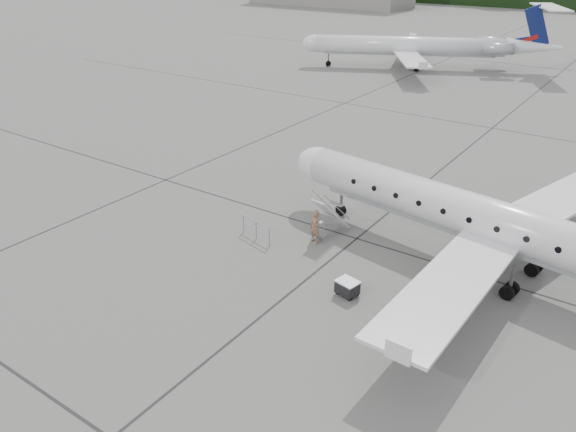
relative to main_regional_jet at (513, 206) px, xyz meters
The scene contains 7 objects.
ground 6.83m from the main_regional_jet, 111.97° to the right, with size 320.00×320.00×0.00m, color slate.
main_regional_jet is the anchor object (origin of this frame).
airstair 9.17m from the main_regional_jet, behind, with size 0.85×2.27×2.30m, color silver, non-canonical shape.
passenger 9.63m from the main_regional_jet, 166.80° to the right, with size 0.66×0.44×1.82m, color #835D47.
safety_railing 12.66m from the main_regional_jet, 163.22° to the right, with size 2.20×0.08×1.00m, color gray, non-canonical shape.
baggage_cart 8.19m from the main_regional_jet, 133.51° to the right, with size 0.91×0.74×0.79m, color black, non-canonical shape.
bg_regional_left 48.69m from the main_regional_jet, 119.05° to the left, with size 29.25×21.06×7.67m, color silver, non-canonical shape.
Camera 1 is at (6.77, -18.82, 14.18)m, focal length 35.00 mm.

